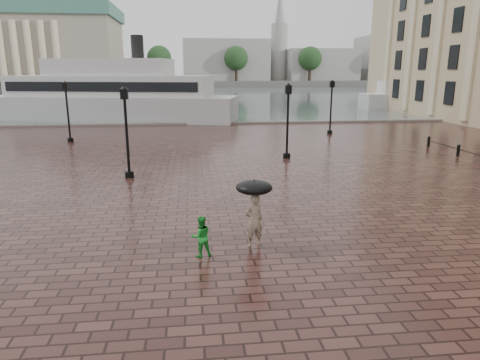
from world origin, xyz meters
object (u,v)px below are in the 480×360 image
(ferry_near, at_px, (112,95))
(ferry_far, at_px, (441,93))
(adult_pedestrian, at_px, (254,220))
(child_pedestrian, at_px, (201,236))
(street_lamps, at_px, (211,115))

(ferry_near, bearing_deg, ferry_far, 26.34)
(adult_pedestrian, relative_size, child_pedestrian, 1.35)
(street_lamps, distance_m, child_pedestrian, 17.59)
(child_pedestrian, relative_size, ferry_far, 0.05)
(street_lamps, distance_m, adult_pedestrian, 16.96)
(street_lamps, height_order, adult_pedestrian, street_lamps)
(child_pedestrian, height_order, ferry_far, ferry_far)
(ferry_near, height_order, ferry_far, ferry_near)
(adult_pedestrian, xyz_separation_m, ferry_far, (33.70, 46.26, 1.36))
(ferry_near, bearing_deg, adult_pedestrian, -60.37)
(adult_pedestrian, height_order, ferry_near, ferry_near)
(child_pedestrian, relative_size, ferry_near, 0.04)
(adult_pedestrian, bearing_deg, child_pedestrian, 2.62)
(street_lamps, height_order, child_pedestrian, street_lamps)
(ferry_near, bearing_deg, child_pedestrian, -62.96)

